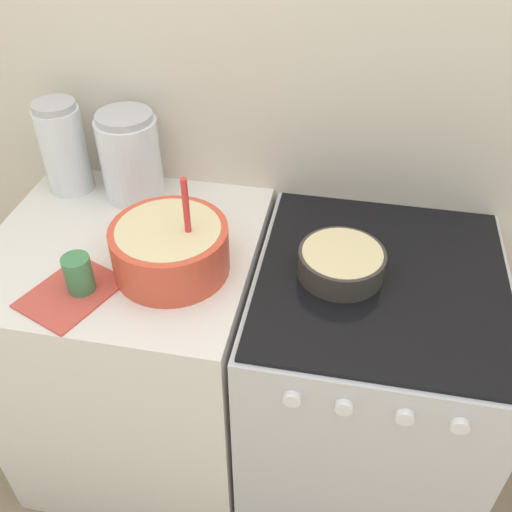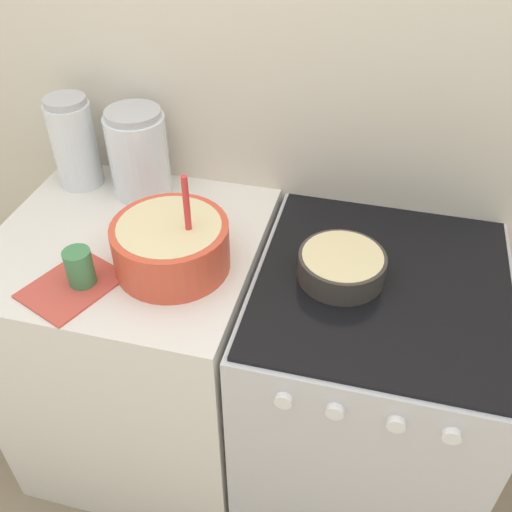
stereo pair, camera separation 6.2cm
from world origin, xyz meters
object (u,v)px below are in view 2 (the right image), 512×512
Objects in this scene: stove at (362,395)px; baking_pan at (342,265)px; mixing_bowl at (171,243)px; storage_jar_middle at (139,158)px; tin_can at (80,268)px; storage_jar_left at (75,148)px.

stove is 4.23× the size of baking_pan.
mixing_bowl is at bearing -172.36° from stove.
baking_pan is at bearing 8.53° from mixing_bowl.
stove is 3.14× the size of mixing_bowl.
storage_jar_middle is 2.58× the size of tin_can.
storage_jar_middle is at bearing 162.25° from stove.
tin_can reaches higher than baking_pan.
stove is 0.51m from baking_pan.
mixing_bowl is 0.52m from storage_jar_left.
stove is at bearing 4.13° from baking_pan.
storage_jar_middle reaches higher than baking_pan.
storage_jar_left reaches higher than stove.
mixing_bowl reaches higher than tin_can.
mixing_bowl is 0.23m from tin_can.
storage_jar_left is at bearing 163.69° from baking_pan.
stove is 0.97m from storage_jar_middle.
storage_jar_left reaches higher than baking_pan.
mixing_bowl reaches higher than stove.
stove is 3.32× the size of storage_jar_left.
mixing_bowl reaches higher than storage_jar_middle.
tin_can is at bearing -62.36° from storage_jar_left.
baking_pan is (0.42, 0.06, -0.04)m from mixing_bowl.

